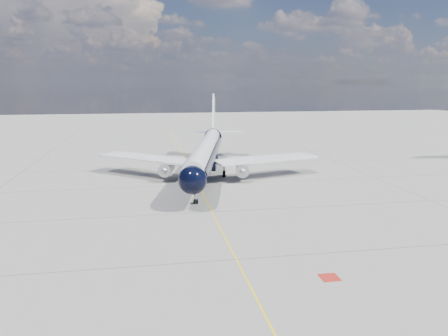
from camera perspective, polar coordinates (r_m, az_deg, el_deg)
The scene contains 4 objects.
ground at distance 73.60m, azimuth -3.88°, elevation -1.30°, with size 320.00×320.00×0.00m, color gray.
taxiway_centerline at distance 68.76m, azimuth -3.43°, elevation -2.18°, with size 0.16×160.00×0.01m, color yellow.
red_marking at distance 38.06m, azimuth 13.60°, elevation -13.73°, with size 1.60×1.60×0.01m, color maroon.
main_airliner at distance 73.69m, azimuth -2.37°, elevation 2.05°, with size 37.50×46.28×13.49m.
Camera 1 is at (-7.61, -41.48, 15.80)m, focal length 35.00 mm.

